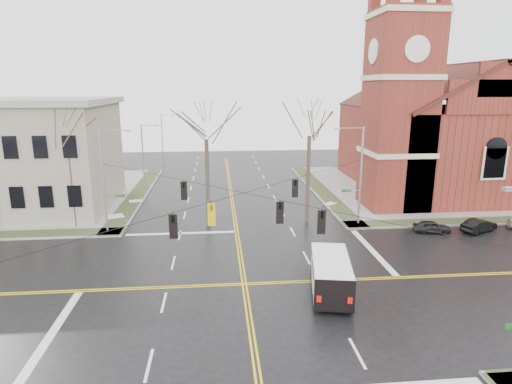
{
  "coord_description": "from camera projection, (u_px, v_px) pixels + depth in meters",
  "views": [
    {
      "loc": [
        -1.62,
        -25.83,
        12.66
      ],
      "look_at": [
        1.33,
        6.0,
        4.74
      ],
      "focal_mm": 30.0,
      "sensor_mm": 36.0,
      "label": 1
    }
  ],
  "objects": [
    {
      "name": "streetlight_north_a",
      "position": [
        144.0,
        154.0,
        53.19
      ],
      "size": [
        2.3,
        0.2,
        8.0
      ],
      "color": "gray",
      "rests_on": "ground"
    },
    {
      "name": "signal_pole_ne",
      "position": [
        359.0,
        173.0,
        39.09
      ],
      "size": [
        2.75,
        0.22,
        9.0
      ],
      "color": "gray",
      "rests_on": "ground"
    },
    {
      "name": "traffic_signals",
      "position": [
        244.0,
        207.0,
        26.2
      ],
      "size": [
        8.21,
        8.26,
        1.3
      ],
      "color": "black",
      "rests_on": "ground"
    },
    {
      "name": "parked_car_a",
      "position": [
        432.0,
        227.0,
        37.94
      ],
      "size": [
        3.37,
        1.8,
        1.09
      ],
      "primitive_type": "imported",
      "rotation": [
        0.0,
        0.0,
        1.4
      ],
      "color": "black",
      "rests_on": "ground"
    },
    {
      "name": "signal_pole_nw",
      "position": [
        105.0,
        178.0,
        37.06
      ],
      "size": [
        2.75,
        0.22,
        9.0
      ],
      "color": "gray",
      "rests_on": "ground"
    },
    {
      "name": "span_wires",
      "position": [
        244.0,
        193.0,
        26.66
      ],
      "size": [
        23.02,
        23.02,
        0.03
      ],
      "color": "black",
      "rests_on": "ground"
    },
    {
      "name": "tree_nw_far",
      "position": [
        67.0,
        137.0,
        37.55
      ],
      "size": [
        4.0,
        4.0,
        11.55
      ],
      "color": "#372C23",
      "rests_on": "ground"
    },
    {
      "name": "church",
      "position": [
        432.0,
        122.0,
        52.29
      ],
      "size": [
        24.28,
        27.48,
        27.5
      ],
      "color": "maroon",
      "rests_on": "ground"
    },
    {
      "name": "tree_ne",
      "position": [
        310.0,
        130.0,
        39.4
      ],
      "size": [
        4.0,
        4.0,
        12.08
      ],
      "color": "#372C23",
      "rests_on": "ground"
    },
    {
      "name": "road_markings",
      "position": [
        244.0,
        284.0,
        28.15
      ],
      "size": [
        100.0,
        100.0,
        0.01
      ],
      "color": "gold",
      "rests_on": "ground"
    },
    {
      "name": "cargo_van",
      "position": [
        330.0,
        272.0,
        26.87
      ],
      "size": [
        3.36,
        6.24,
        2.25
      ],
      "rotation": [
        0.0,
        0.0,
        -0.19
      ],
      "color": "white",
      "rests_on": "ground"
    },
    {
      "name": "parked_car_b",
      "position": [
        479.0,
        225.0,
        38.12
      ],
      "size": [
        3.83,
        2.63,
        1.19
      ],
      "primitive_type": "imported",
      "rotation": [
        0.0,
        0.0,
        1.99
      ],
      "color": "black",
      "rests_on": "ground"
    },
    {
      "name": "sidewalks",
      "position": [
        244.0,
        283.0,
        28.13
      ],
      "size": [
        80.0,
        80.0,
        0.17
      ],
      "color": "gray",
      "rests_on": "ground"
    },
    {
      "name": "tree_nw_near",
      "position": [
        206.0,
        134.0,
        38.65
      ],
      "size": [
        4.0,
        4.0,
        11.74
      ],
      "color": "#372C23",
      "rests_on": "ground"
    },
    {
      "name": "ground",
      "position": [
        244.0,
        284.0,
        28.15
      ],
      "size": [
        120.0,
        120.0,
        0.0
      ],
      "primitive_type": "plane",
      "color": "black",
      "rests_on": "ground"
    },
    {
      "name": "streetlight_north_b",
      "position": [
        163.0,
        136.0,
        72.52
      ],
      "size": [
        2.3,
        0.2,
        8.0
      ],
      "color": "gray",
      "rests_on": "ground"
    },
    {
      "name": "civic_building_a",
      "position": [
        19.0,
        158.0,
        44.19
      ],
      "size": [
        18.0,
        14.0,
        11.0
      ],
      "primitive_type": "cube",
      "color": "gray",
      "rests_on": "ground"
    }
  ]
}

